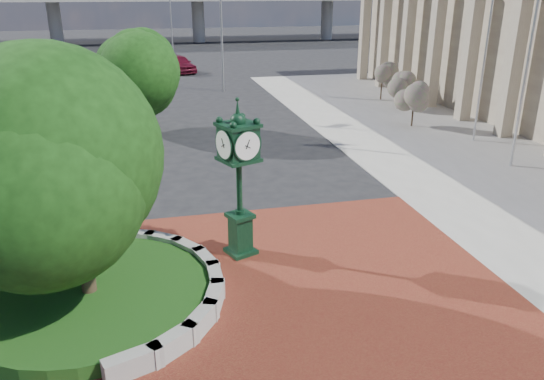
{
  "coord_description": "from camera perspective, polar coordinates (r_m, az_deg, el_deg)",
  "views": [
    {
      "loc": [
        -3.15,
        -12.44,
        7.6
      ],
      "look_at": [
        0.12,
        1.5,
        2.13
      ],
      "focal_mm": 35.0,
      "sensor_mm": 36.0,
      "label": 1
    }
  ],
  "objects": [
    {
      "name": "street_lamp_far",
      "position": [
        55.8,
        -10.6,
        17.59
      ],
      "size": [
        1.79,
        0.41,
        7.99
      ],
      "color": "slate",
      "rests_on": "ground"
    },
    {
      "name": "grass_bed",
      "position": [
        14.59,
        -18.91,
        -10.83
      ],
      "size": [
        6.1,
        6.1,
        0.4
      ],
      "primitive_type": "cylinder",
      "color": "#124112",
      "rests_on": "ground"
    },
    {
      "name": "tree_planter",
      "position": [
        13.16,
        -20.69,
        2.41
      ],
      "size": [
        5.2,
        5.2,
        6.33
      ],
      "color": "#38281C",
      "rests_on": "ground"
    },
    {
      "name": "tree_street",
      "position": [
        30.76,
        -15.0,
        12.08
      ],
      "size": [
        4.4,
        4.4,
        5.45
      ],
      "color": "#38281C",
      "rests_on": "ground"
    },
    {
      "name": "shrub_mid",
      "position": [
        36.61,
        13.52,
        10.91
      ],
      "size": [
        1.2,
        1.2,
        2.2
      ],
      "color": "#38281C",
      "rests_on": "ground"
    },
    {
      "name": "parked_car",
      "position": [
        52.61,
        -9.98,
        13.22
      ],
      "size": [
        3.44,
        5.24,
        1.66
      ],
      "primitive_type": "imported",
      "rotation": [
        0.0,
        0.0,
        0.33
      ],
      "color": "#570C1E",
      "rests_on": "ground"
    },
    {
      "name": "plaza",
      "position": [
        14.08,
        1.88,
        -11.67
      ],
      "size": [
        12.0,
        12.0,
        0.04
      ],
      "primitive_type": "cube",
      "color": "maroon",
      "rests_on": "ground"
    },
    {
      "name": "flagpole_b",
      "position": [
        29.33,
        22.11,
        14.44
      ],
      "size": [
        1.5,
        0.5,
        9.83
      ],
      "color": "silver",
      "rests_on": "ground"
    },
    {
      "name": "ground",
      "position": [
        14.91,
        0.87,
        -9.73
      ],
      "size": [
        200.0,
        200.0,
        0.0
      ],
      "primitive_type": "plane",
      "color": "black",
      "rests_on": "ground"
    },
    {
      "name": "shrub_far",
      "position": [
        39.44,
        11.76,
        11.73
      ],
      "size": [
        1.2,
        1.2,
        2.2
      ],
      "color": "#38281C",
      "rests_on": "ground"
    },
    {
      "name": "planter_wall",
      "position": [
        14.44,
        -9.76,
        -9.92
      ],
      "size": [
        2.96,
        6.77,
        0.54
      ],
      "color": "#9E9B93",
      "rests_on": "ground"
    },
    {
      "name": "street_lamp_near",
      "position": [
        42.03,
        -5.19,
        18.1
      ],
      "size": [
        2.14,
        0.44,
        9.54
      ],
      "color": "slate",
      "rests_on": "ground"
    },
    {
      "name": "flagpole_a",
      "position": [
        25.42,
        26.16,
        14.37
      ],
      "size": [
        1.7,
        0.26,
        10.93
      ],
      "color": "silver",
      "rests_on": "ground"
    },
    {
      "name": "post_clock",
      "position": [
        15.3,
        -3.57,
        1.79
      ],
      "size": [
        1.22,
        1.22,
        4.73
      ],
      "color": "black",
      "rests_on": "ground"
    },
    {
      "name": "shrub_near",
      "position": [
        31.93,
        15.03,
        9.37
      ],
      "size": [
        1.2,
        1.2,
        2.2
      ],
      "color": "#38281C",
      "rests_on": "ground"
    },
    {
      "name": "sidewalk",
      "position": [
        30.46,
        26.42,
        4.3
      ],
      "size": [
        20.0,
        50.0,
        0.04
      ],
      "primitive_type": "cube",
      "color": "#9E9B93",
      "rests_on": "ground"
    }
  ]
}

